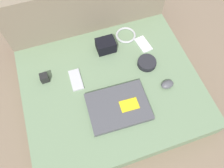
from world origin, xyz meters
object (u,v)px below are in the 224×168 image
at_px(camera_pouch, 106,45).
at_px(laptop, 118,107).
at_px(phone_silver, 143,44).
at_px(charger_brick, 44,78).
at_px(computer_mouse, 167,84).
at_px(phone_black, 76,80).
at_px(speaker_puck, 147,63).

bearing_deg(camera_pouch, laptop, -98.10).
distance_m(phone_silver, charger_brick, 0.58).
bearing_deg(computer_mouse, phone_silver, 88.39).
bearing_deg(phone_black, laptop, -52.74).
relative_size(laptop, speaker_puck, 2.94).
bearing_deg(charger_brick, phone_silver, 4.79).
distance_m(speaker_puck, camera_pouch, 0.25).
height_order(phone_black, camera_pouch, camera_pouch).
bearing_deg(computer_mouse, charger_brick, 153.76).
bearing_deg(camera_pouch, speaker_puck, -42.95).
bearing_deg(phone_black, phone_silver, 14.51).
distance_m(speaker_puck, phone_black, 0.39).
relative_size(phone_black, camera_pouch, 1.23).
relative_size(speaker_puck, camera_pouch, 1.00).
bearing_deg(laptop, phone_silver, 52.49).
height_order(laptop, computer_mouse, computer_mouse).
xyz_separation_m(phone_silver, charger_brick, (-0.58, -0.05, 0.02)).
bearing_deg(speaker_puck, phone_black, 176.09).
bearing_deg(laptop, computer_mouse, 9.26).
distance_m(phone_black, charger_brick, 0.16).
height_order(computer_mouse, phone_black, computer_mouse).
height_order(speaker_puck, charger_brick, charger_brick).
xyz_separation_m(speaker_puck, phone_black, (-0.39, 0.03, -0.01)).
distance_m(phone_silver, phone_black, 0.44).
relative_size(camera_pouch, charger_brick, 2.35).
relative_size(computer_mouse, charger_brick, 1.62).
xyz_separation_m(phone_black, charger_brick, (-0.15, 0.05, 0.02)).
xyz_separation_m(phone_silver, camera_pouch, (-0.21, 0.04, 0.03)).
height_order(phone_silver, phone_black, same).
xyz_separation_m(laptop, charger_brick, (-0.31, 0.27, 0.01)).
distance_m(laptop, camera_pouch, 0.36).
bearing_deg(phone_silver, laptop, -138.79).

